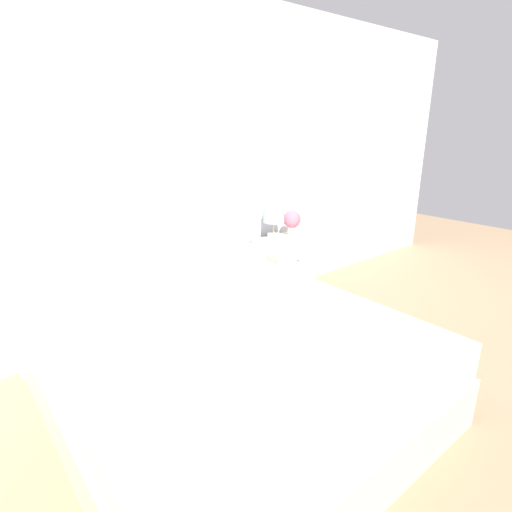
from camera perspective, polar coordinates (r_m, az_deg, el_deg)
The scene contains 7 objects.
ground_plane at distance 3.42m, azimuth -14.60°, elevation -10.49°, with size 12.00×12.00×0.00m, color tan.
wall_back at distance 3.11m, azimuth -17.08°, elevation 11.68°, with size 8.00×0.06×2.60m.
bed at distance 2.53m, azimuth -5.38°, elevation -13.50°, with size 1.90×2.13×1.18m.
nightstand at distance 3.76m, azimuth 3.78°, elevation -2.19°, with size 0.48×0.41×0.61m.
table_lamp at distance 3.64m, azimuth 2.56°, elevation 5.52°, with size 0.19×0.19×0.30m.
flower_vase at distance 3.77m, azimuth 5.17°, elevation 5.02°, with size 0.16×0.16×0.24m.
teacup at distance 3.67m, azimuth 6.19°, elevation 2.64°, with size 0.10×0.10×0.05m.
Camera 1 is at (-1.17, -2.79, 1.60)m, focal length 28.00 mm.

